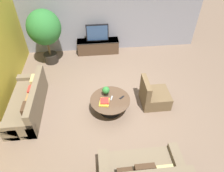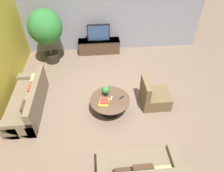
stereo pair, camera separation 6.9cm
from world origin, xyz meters
name	(u,v)px [view 2 (the right image)]	position (x,y,z in m)	size (l,w,h in m)	color
ground_plane	(116,103)	(0.00, 0.00, 0.00)	(24.00, 24.00, 0.00)	brown
back_wall_stone	(107,13)	(0.00, 3.26, 1.50)	(7.40, 0.12, 3.00)	gray
media_console	(99,46)	(-0.37, 2.94, 0.28)	(1.66, 0.50, 0.54)	#473323
television	(98,33)	(-0.37, 2.94, 0.87)	(0.86, 0.13, 0.66)	black
coffee_table	(110,103)	(-0.20, -0.30, 0.32)	(1.11, 1.11, 0.45)	black
couch_by_wall	(28,102)	(-2.51, -0.02, 0.29)	(0.84, 2.08, 0.84)	brown
armchair_wicker	(154,97)	(1.11, -0.12, 0.27)	(0.80, 0.76, 0.86)	brown
potted_palm_tall	(46,29)	(-2.19, 2.44, 1.34)	(1.16, 1.16, 2.01)	black
potted_plant_tabletop	(106,91)	(-0.30, -0.10, 0.61)	(0.21, 0.21, 0.28)	black
book_stack	(104,102)	(-0.36, -0.41, 0.49)	(0.31, 0.36, 0.08)	gold
remote_black	(122,97)	(0.13, -0.26, 0.46)	(0.04, 0.16, 0.02)	black
remote_silver	(111,98)	(-0.15, -0.26, 0.46)	(0.04, 0.16, 0.02)	gray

